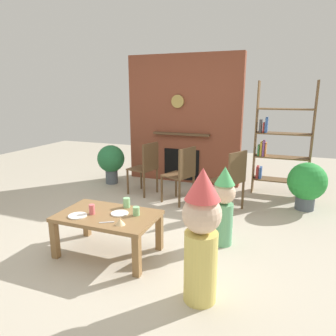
{
  "coord_description": "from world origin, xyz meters",
  "views": [
    {
      "loc": [
        1.46,
        -3.03,
        1.72
      ],
      "look_at": [
        0.15,
        0.4,
        0.81
      ],
      "focal_mm": 32.9,
      "sensor_mm": 36.0,
      "label": 1
    }
  ],
  "objects_px": {
    "paper_cup_center": "(136,211)",
    "potted_plant_tall": "(307,183)",
    "child_with_cone_hat": "(201,233)",
    "birthday_cake_slice": "(120,222)",
    "dining_chair_right": "(232,177)",
    "paper_plate_front": "(78,216)",
    "potted_plant_short": "(111,160)",
    "dining_chair_left": "(146,165)",
    "dining_chair_middle": "(182,172)",
    "paper_plate_rear": "(120,213)",
    "paper_cup_near_left": "(92,209)",
    "bookshelf": "(278,143)",
    "coffee_table": "(108,220)",
    "child_in_pink": "(224,204)",
    "paper_cup_near_right": "(127,203)"
  },
  "relations": [
    {
      "from": "child_with_cone_hat",
      "to": "dining_chair_right",
      "type": "relative_size",
      "value": 1.28
    },
    {
      "from": "dining_chair_middle",
      "to": "bookshelf",
      "type": "bearing_deg",
      "value": -122.71
    },
    {
      "from": "paper_cup_center",
      "to": "potted_plant_tall",
      "type": "distance_m",
      "value": 2.74
    },
    {
      "from": "dining_chair_right",
      "to": "potted_plant_short",
      "type": "height_order",
      "value": "dining_chair_right"
    },
    {
      "from": "paper_plate_front",
      "to": "paper_plate_rear",
      "type": "height_order",
      "value": "same"
    },
    {
      "from": "paper_cup_near_left",
      "to": "dining_chair_left",
      "type": "bearing_deg",
      "value": 98.38
    },
    {
      "from": "paper_plate_front",
      "to": "potted_plant_tall",
      "type": "relative_size",
      "value": 0.27
    },
    {
      "from": "coffee_table",
      "to": "paper_cup_near_right",
      "type": "bearing_deg",
      "value": 69.43
    },
    {
      "from": "paper_plate_rear",
      "to": "dining_chair_right",
      "type": "bearing_deg",
      "value": 61.9
    },
    {
      "from": "birthday_cake_slice",
      "to": "paper_cup_near_left",
      "type": "bearing_deg",
      "value": 162.47
    },
    {
      "from": "coffee_table",
      "to": "paper_cup_near_left",
      "type": "height_order",
      "value": "paper_cup_near_left"
    },
    {
      "from": "coffee_table",
      "to": "bookshelf",
      "type": "bearing_deg",
      "value": 60.27
    },
    {
      "from": "potted_plant_tall",
      "to": "child_with_cone_hat",
      "type": "bearing_deg",
      "value": -109.82
    },
    {
      "from": "paper_plate_rear",
      "to": "potted_plant_tall",
      "type": "height_order",
      "value": "potted_plant_tall"
    },
    {
      "from": "child_with_cone_hat",
      "to": "dining_chair_right",
      "type": "xyz_separation_m",
      "value": [
        -0.11,
        2.15,
        -0.1
      ]
    },
    {
      "from": "bookshelf",
      "to": "paper_cup_near_right",
      "type": "xyz_separation_m",
      "value": [
        -1.5,
        -2.54,
        -0.37
      ]
    },
    {
      "from": "paper_plate_rear",
      "to": "child_with_cone_hat",
      "type": "distance_m",
      "value": 1.12
    },
    {
      "from": "paper_cup_center",
      "to": "dining_chair_left",
      "type": "relative_size",
      "value": 0.1
    },
    {
      "from": "paper_cup_near_right",
      "to": "potted_plant_short",
      "type": "relative_size",
      "value": 0.15
    },
    {
      "from": "child_with_cone_hat",
      "to": "birthday_cake_slice",
      "type": "bearing_deg",
      "value": 5.61
    },
    {
      "from": "child_with_cone_hat",
      "to": "potted_plant_tall",
      "type": "xyz_separation_m",
      "value": [
        0.93,
        2.58,
        -0.2
      ]
    },
    {
      "from": "paper_plate_front",
      "to": "child_in_pink",
      "type": "height_order",
      "value": "child_in_pink"
    },
    {
      "from": "coffee_table",
      "to": "paper_cup_center",
      "type": "relative_size",
      "value": 11.34
    },
    {
      "from": "bookshelf",
      "to": "paper_plate_rear",
      "type": "relative_size",
      "value": 10.14
    },
    {
      "from": "paper_plate_rear",
      "to": "birthday_cake_slice",
      "type": "distance_m",
      "value": 0.28
    },
    {
      "from": "paper_cup_center",
      "to": "dining_chair_left",
      "type": "bearing_deg",
      "value": 111.74
    },
    {
      "from": "paper_cup_near_left",
      "to": "potted_plant_short",
      "type": "xyz_separation_m",
      "value": [
        -1.21,
        2.39,
        -0.06
      ]
    },
    {
      "from": "paper_cup_center",
      "to": "potted_plant_short",
      "type": "height_order",
      "value": "potted_plant_short"
    },
    {
      "from": "dining_chair_middle",
      "to": "potted_plant_short",
      "type": "xyz_separation_m",
      "value": [
        -1.62,
        0.56,
        -0.06
      ]
    },
    {
      "from": "paper_cup_near_left",
      "to": "paper_plate_rear",
      "type": "height_order",
      "value": "paper_cup_near_left"
    },
    {
      "from": "potted_plant_short",
      "to": "dining_chair_left",
      "type": "bearing_deg",
      "value": -21.57
    },
    {
      "from": "coffee_table",
      "to": "child_with_cone_hat",
      "type": "bearing_deg",
      "value": -19.39
    },
    {
      "from": "bookshelf",
      "to": "paper_cup_center",
      "type": "bearing_deg",
      "value": -115.57
    },
    {
      "from": "coffee_table",
      "to": "dining_chair_middle",
      "type": "height_order",
      "value": "dining_chair_middle"
    },
    {
      "from": "paper_cup_near_right",
      "to": "birthday_cake_slice",
      "type": "distance_m",
      "value": 0.47
    },
    {
      "from": "paper_cup_center",
      "to": "paper_plate_front",
      "type": "xyz_separation_m",
      "value": [
        -0.56,
        -0.24,
        -0.04
      ]
    },
    {
      "from": "dining_chair_left",
      "to": "child_with_cone_hat",
      "type": "bearing_deg",
      "value": 137.51
    },
    {
      "from": "paper_cup_near_left",
      "to": "potted_plant_tall",
      "type": "xyz_separation_m",
      "value": [
        2.22,
        2.24,
        -0.1
      ]
    },
    {
      "from": "paper_cup_near_left",
      "to": "dining_chair_left",
      "type": "distance_m",
      "value": 2.05
    },
    {
      "from": "child_in_pink",
      "to": "potted_plant_tall",
      "type": "distance_m",
      "value": 1.8
    },
    {
      "from": "paper_plate_rear",
      "to": "dining_chair_right",
      "type": "xyz_separation_m",
      "value": [
        0.9,
        1.69,
        0.05
      ]
    },
    {
      "from": "paper_cup_near_left",
      "to": "child_in_pink",
      "type": "bearing_deg",
      "value": 29.23
    },
    {
      "from": "birthday_cake_slice",
      "to": "coffee_table",
      "type": "bearing_deg",
      "value": 144.63
    },
    {
      "from": "coffee_table",
      "to": "dining_chair_middle",
      "type": "distance_m",
      "value": 1.8
    },
    {
      "from": "dining_chair_middle",
      "to": "dining_chair_right",
      "type": "bearing_deg",
      "value": -162.16
    },
    {
      "from": "paper_plate_rear",
      "to": "birthday_cake_slice",
      "type": "height_order",
      "value": "birthday_cake_slice"
    },
    {
      "from": "dining_chair_right",
      "to": "paper_plate_front",
      "type": "bearing_deg",
      "value": 83.29
    },
    {
      "from": "paper_plate_front",
      "to": "dining_chair_right",
      "type": "xyz_separation_m",
      "value": [
        1.28,
        1.91,
        0.05
      ]
    },
    {
      "from": "child_with_cone_hat",
      "to": "potted_plant_short",
      "type": "relative_size",
      "value": 1.56
    },
    {
      "from": "paper_cup_near_left",
      "to": "child_with_cone_hat",
      "type": "distance_m",
      "value": 1.34
    }
  ]
}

